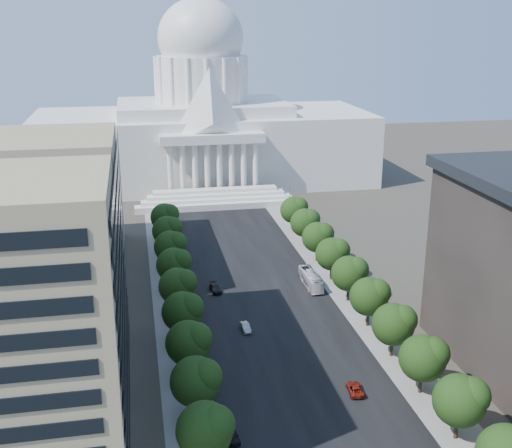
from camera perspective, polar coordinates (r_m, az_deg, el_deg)
road_asphalt at (r=150.94m, az=-0.56°, el=-4.55°), size 30.00×260.00×0.01m
sidewalk_left at (r=149.00m, az=-7.80°, el=-5.03°), size 8.00×260.00×0.02m
sidewalk_right at (r=155.21m, az=6.37°, el=-4.02°), size 8.00×260.00×0.02m
capitol at (r=236.59m, az=-4.74°, el=8.64°), size 120.00×56.00×73.00m
office_block_left_far at (r=155.11m, az=-19.00°, el=0.94°), size 38.00×52.00×30.00m
tree_l_b at (r=87.81m, az=-4.36°, el=-17.68°), size 7.79×7.60×9.97m
tree_l_c at (r=97.79m, az=-5.21°, el=-13.65°), size 7.79×7.60×9.97m
tree_l_d at (r=108.19m, az=-5.87°, el=-10.37°), size 7.79×7.60×9.97m
tree_l_e at (r=118.89m, az=-6.40°, el=-7.68°), size 7.79×7.60×9.97m
tree_l_f at (r=129.81m, az=-6.84°, el=-5.43°), size 7.79×7.60×9.97m
tree_l_g at (r=140.92m, az=-7.21°, el=-3.54°), size 7.79×7.60×9.97m
tree_l_h at (r=152.15m, az=-7.52°, el=-1.92°), size 7.79×7.60×9.97m
tree_l_i at (r=163.50m, az=-7.79°, el=-0.53°), size 7.79×7.60×9.97m
tree_l_j at (r=174.93m, az=-8.03°, el=0.69°), size 7.79×7.60×9.97m
tree_r_b at (r=97.58m, az=17.88°, el=-14.61°), size 7.79×7.60×9.97m
tree_r_c at (r=106.66m, az=14.81°, el=-11.36°), size 7.79×7.60×9.97m
tree_r_d at (r=116.26m, az=12.29°, el=-8.61°), size 7.79×7.60×9.97m
tree_r_e at (r=126.28m, az=10.20°, el=-6.28°), size 7.79×7.60×9.97m
tree_r_f at (r=136.62m, az=8.42°, el=-4.29°), size 7.79×7.60×9.97m
tree_r_g at (r=147.20m, az=6.91°, el=-2.58°), size 7.79×7.60×9.97m
tree_r_h at (r=158.00m, az=5.61°, el=-1.10°), size 7.79×7.60×9.97m
tree_r_i at (r=168.95m, az=4.48°, el=0.19°), size 7.79×7.60×9.97m
tree_r_j at (r=180.04m, az=3.48°, el=1.32°), size 7.79×7.60×9.97m
streetlight_b at (r=106.98m, az=15.75°, el=-11.74°), size 2.61×0.44×9.00m
streetlight_c at (r=127.24m, az=10.81°, el=-6.44°), size 2.61×0.44×9.00m
streetlight_d at (r=148.95m, az=7.34°, el=-2.61°), size 2.61×0.44×9.00m
streetlight_e at (r=171.56m, az=4.78°, el=0.24°), size 2.61×0.44×9.00m
streetlight_f at (r=194.75m, az=2.83°, el=2.41°), size 2.61×0.44×9.00m
car_dark_a at (r=96.23m, az=-2.11°, el=-18.29°), size 2.08×4.21×1.38m
car_silver at (r=125.01m, az=-0.93°, el=-9.17°), size 1.75×4.27×1.38m
car_red at (r=107.41m, az=8.80°, el=-14.29°), size 2.73×5.07×1.35m
car_dark_b at (r=142.05m, az=-3.64°, el=-5.74°), size 2.51×5.22×1.47m
city_bus at (r=144.77m, az=4.89°, el=-4.92°), size 2.81×11.78×3.28m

